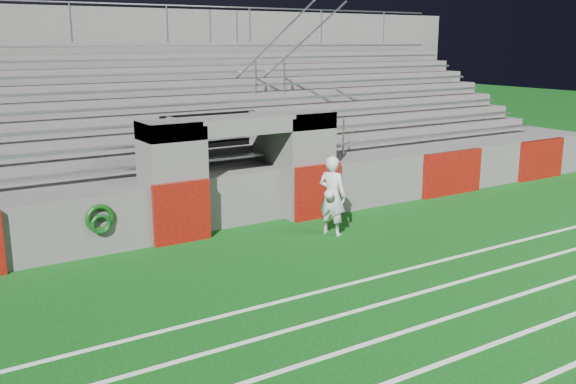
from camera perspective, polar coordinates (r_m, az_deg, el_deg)
ground at (r=12.67m, az=3.66°, el=-6.54°), size 90.00×90.00×0.00m
field_markings at (r=9.48m, az=22.49°, el=-14.70°), size 28.00×8.09×0.01m
stadium_structure at (r=19.14m, az=-10.58°, el=4.65°), size 26.00×8.48×5.42m
goalkeeper_with_ball at (r=14.41m, az=3.95°, el=-0.33°), size 0.68×0.78×1.81m
hose_coil at (r=13.47m, az=-16.36°, el=-2.39°), size 0.59×0.15×0.62m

